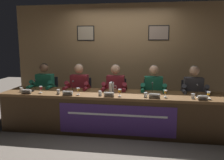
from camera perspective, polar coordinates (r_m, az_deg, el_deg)
The scene contains 35 objects.
ground_plane at distance 4.67m, azimuth 0.00°, elevation -12.02°, with size 12.00×12.00×0.00m, color #70665B.
wall_back_panelled at distance 5.86m, azimuth 2.32°, elevation 5.46°, with size 5.40×0.14×2.60m.
conference_table at distance 4.39m, azimuth -0.20°, elevation -6.31°, with size 4.20×0.81×0.74m.
chair_far_left at distance 5.51m, azimuth -15.29°, elevation -4.18°, with size 0.44×0.45×0.91m.
panelist_far_left at distance 5.28m, azimuth -16.30°, elevation -1.75°, with size 0.51×0.48×1.23m.
nameplate_far_left at distance 4.68m, azimuth -20.13°, elevation -2.62°, with size 0.19×0.06×0.08m.
juice_glass_far_left at distance 4.67m, azimuth -16.91°, elevation -1.92°, with size 0.06×0.06×0.12m.
water_cup_far_left at distance 4.88m, azimuth -21.20°, elevation -2.24°, with size 0.06×0.06×0.08m.
microphone_far_left at distance 4.88m, azimuth -18.57°, elevation -1.67°, with size 0.06×0.17×0.22m.
chair_left at distance 5.25m, azimuth -7.46°, elevation -4.61°, with size 0.44×0.45×0.91m.
panelist_left at distance 5.00m, azimuth -8.17°, elevation -2.07°, with size 0.51×0.48×1.23m.
nameplate_left at distance 4.34m, azimuth -10.74°, elevation -3.13°, with size 0.18×0.06×0.08m.
juice_glass_left at distance 4.36m, azimuth -8.22°, elevation -2.40°, with size 0.06×0.06×0.12m.
water_cup_left at distance 4.48m, azimuth -12.91°, elevation -2.84°, with size 0.06×0.06×0.08m.
microphone_left at distance 4.55m, azimuth -9.76°, elevation -2.09°, with size 0.06×0.17×0.22m.
chair_center at distance 5.09m, azimuth 1.03°, elevation -4.98°, with size 0.44×0.45×0.91m.
panelist_center at distance 4.83m, azimuth 0.72°, elevation -2.38°, with size 0.51×0.48×1.23m.
nameplate_center at distance 4.15m, azimuth -0.75°, elevation -3.53°, with size 0.18×0.06×0.08m.
juice_glass_center at distance 4.20m, azimuth 1.88°, elevation -2.74°, with size 0.06×0.06×0.12m.
water_cup_center at distance 4.25m, azimuth -2.92°, elevation -3.29°, with size 0.06×0.06×0.08m.
microphone_center at distance 4.38m, azimuth -0.00°, elevation -2.40°, with size 0.06×0.17×0.22m.
chair_right at distance 5.04m, azimuth 9.89°, elevation -5.25°, with size 0.44×0.45×0.91m.
panelist_right at distance 4.78m, azimuth 10.01°, elevation -2.64°, with size 0.51×0.48×1.23m.
nameplate_right at distance 4.11m, azimuth 10.28°, elevation -3.83°, with size 0.19×0.06×0.08m.
juice_glass_right at distance 4.22m, azimuth 12.84°, elevation -2.93°, with size 0.06×0.06×0.12m.
water_cup_right at distance 4.16m, azimuth 8.15°, elevation -3.64°, with size 0.06×0.06×0.08m.
microphone_right at distance 4.37m, azimuth 9.74°, elevation -2.57°, with size 0.06×0.17×0.22m.
chair_far_right at distance 5.12m, azimuth 18.69°, elevation -5.39°, with size 0.44×0.45×0.91m.
panelist_far_right at distance 4.86m, azimuth 19.25°, elevation -2.83°, with size 0.51×0.48×1.23m.
nameplate_far_right at distance 4.20m, azimuth 21.18°, elevation -4.04°, with size 0.16×0.06×0.08m.
juice_glass_far_right at distance 4.31m, azimuth 22.43°, elevation -3.15°, with size 0.06×0.06×0.12m.
water_cup_far_right at distance 4.25m, azimuth 19.05°, elevation -3.77°, with size 0.06×0.06×0.08m.
microphone_far_right at distance 4.40m, azimuth 20.09°, elevation -2.92°, with size 0.06×0.17×0.22m.
water_pitcher_central at distance 4.50m, azimuth -0.12°, elevation -1.80°, with size 0.15×0.10×0.21m.
document_stack_far_right at distance 4.33m, azimuth 21.32°, elevation -4.12°, with size 0.23×0.18×0.01m.
Camera 1 is at (0.68, -4.29, 1.70)m, focal length 37.64 mm.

